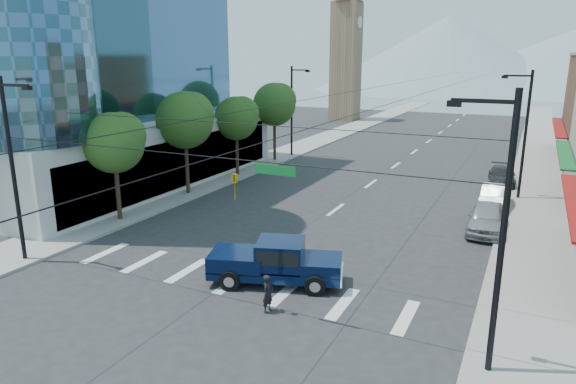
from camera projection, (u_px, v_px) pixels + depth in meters
The scene contains 18 objects.
ground at pixel (220, 295), 21.84m from camera, with size 160.00×160.00×0.00m, color #28282B.
sidewalk_left at pixel (318, 141), 61.71m from camera, with size 4.00×120.00×0.15m, color gray.
sidewalk_right at pixel (538, 157), 51.65m from camera, with size 4.00×120.00×0.15m, color gray.
clock_tower at pixel (346, 52), 80.08m from camera, with size 4.80×4.80×20.40m.
mountain_left at pixel (447, 53), 156.06m from camera, with size 80.00×80.00×22.00m, color gray.
mountain_right at pixel (575, 60), 150.62m from camera, with size 90.00×90.00×18.00m, color gray.
tree_near at pixel (116, 141), 30.52m from camera, with size 3.65×3.64×6.71m.
tree_midnear at pixel (187, 118), 36.47m from camera, with size 4.09×4.09×7.52m.
tree_midfar at pixel (238, 117), 42.72m from camera, with size 3.65×3.64×6.71m.
tree_far at pixel (276, 103), 48.67m from camera, with size 4.09×4.09×7.52m.
signal_rig at pixel (206, 196), 19.70m from camera, with size 21.80×0.20×9.00m.
lamp_pole_nw at pixel (293, 108), 51.20m from camera, with size 2.00×0.25×9.00m.
lamp_pole_ne at pixel (524, 130), 35.29m from camera, with size 2.00×0.25×9.00m.
pickup_truck at pixel (275, 261), 22.75m from camera, with size 6.29×3.82×2.01m.
pedestrian at pixel (268, 294), 20.22m from camera, with size 0.57×0.37×1.56m, color black.
parked_car_near at pixel (487, 218), 29.55m from camera, with size 2.01×5.01×1.71m, color #9F9FA3.
parked_car_mid at pixel (494, 197), 34.20m from camera, with size 1.65×4.73×1.56m, color silver.
parked_car_far at pixel (502, 176), 40.55m from camera, with size 2.00×4.91×1.42m, color #2A2A2C.
Camera 1 is at (11.28, -16.77, 9.81)m, focal length 32.00 mm.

